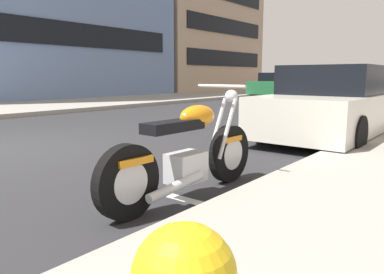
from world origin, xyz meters
The scene contains 8 objects.
sidewalk_far_curb centered at (12.00, 6.91, 0.07)m, with size 120.00×5.00×0.14m, color gray.
parking_stall_stripe centered at (0.00, -3.81, 0.00)m, with size 0.12×2.20×0.01m, color silver.
parked_motorcycle centered at (0.09, -4.05, 0.44)m, with size 2.19×0.62×1.13m.
parked_car_far_down_curb centered at (4.78, -3.99, 0.65)m, with size 4.48×1.81×1.41m.
parked_car_second_in_row centered at (10.38, -3.64, 0.70)m, with size 4.53×2.03×1.50m.
crossing_truck centered at (30.18, 2.37, 1.03)m, with size 2.23×5.34×2.00m.
car_opposite_curb centered at (18.29, 3.84, 0.66)m, with size 4.29×1.87×1.40m.
townhouse_mid_block centered at (20.83, 13.68, 5.62)m, with size 11.05×9.01×11.24m.
Camera 1 is at (-2.72, -6.35, 1.22)m, focal length 34.69 mm.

